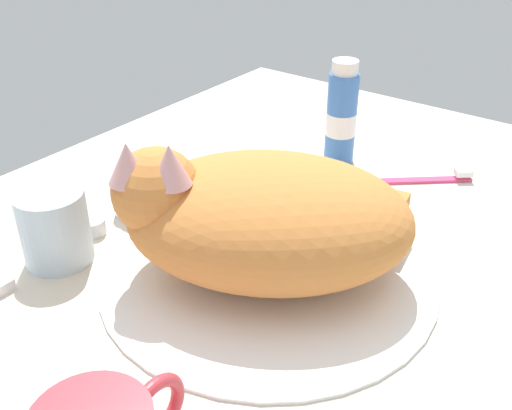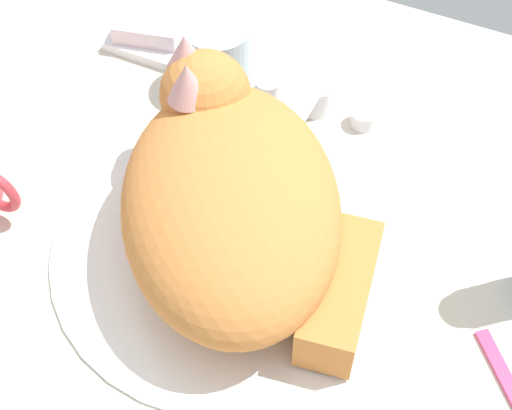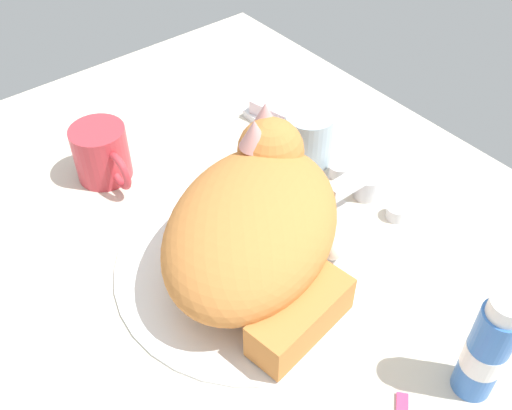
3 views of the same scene
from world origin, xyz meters
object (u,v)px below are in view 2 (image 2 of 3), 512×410
at_px(rinse_cup, 218,57).
at_px(soap_bar, 148,30).
at_px(faucet, 312,100).
at_px(cat, 233,195).

height_order(rinse_cup, soap_bar, rinse_cup).
distance_m(faucet, rinse_cup, 0.11).
bearing_deg(rinse_cup, cat, -59.53).
bearing_deg(soap_bar, rinse_cup, -13.55).
bearing_deg(rinse_cup, faucet, -0.16).
bearing_deg(cat, soap_bar, 135.39).
distance_m(cat, soap_bar, 0.30).
distance_m(faucet, soap_bar, 0.21).
xyz_separation_m(cat, rinse_cup, (-0.11, 0.18, -0.03)).
relative_size(cat, soap_bar, 4.56).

